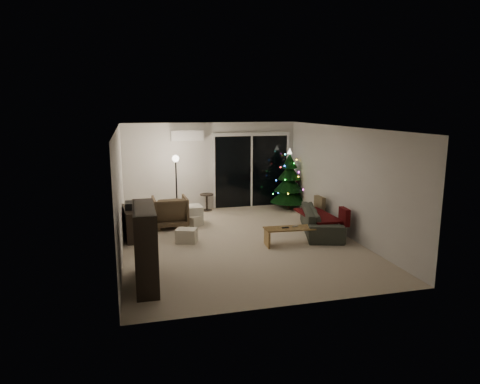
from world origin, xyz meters
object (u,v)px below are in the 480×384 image
(bookshelf, at_px, (135,247))
(armchair, at_px, (170,212))
(media_cabinet, at_px, (134,223))
(coffee_table, at_px, (292,236))
(sofa, at_px, (321,220))
(christmas_tree, at_px, (289,179))

(bookshelf, bearing_deg, armchair, 94.00)
(bookshelf, distance_m, armchair, 3.60)
(media_cabinet, relative_size, coffee_table, 0.93)
(bookshelf, distance_m, media_cabinet, 2.76)
(bookshelf, xyz_separation_m, coffee_table, (3.30, 1.42, -0.48))
(bookshelf, bearing_deg, sofa, 44.05)
(armchair, distance_m, sofa, 3.69)
(media_cabinet, xyz_separation_m, christmas_tree, (4.43, 1.83, 0.54))
(christmas_tree, bearing_deg, media_cabinet, -157.57)
(bookshelf, height_order, christmas_tree, christmas_tree)
(bookshelf, xyz_separation_m, armchair, (0.88, 3.48, -0.28))
(media_cabinet, bearing_deg, sofa, -13.91)
(armchair, xyz_separation_m, sofa, (3.42, -1.40, -0.09))
(bookshelf, height_order, armchair, bookshelf)
(bookshelf, relative_size, armchair, 1.58)
(media_cabinet, bearing_deg, christmas_tree, 17.28)
(sofa, distance_m, christmas_tree, 2.56)
(bookshelf, xyz_separation_m, sofa, (4.30, 2.08, -0.37))
(bookshelf, relative_size, coffee_table, 1.13)
(bookshelf, relative_size, sofa, 0.66)
(bookshelf, bearing_deg, christmas_tree, 64.13)
(bookshelf, bearing_deg, coffee_table, 41.46)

